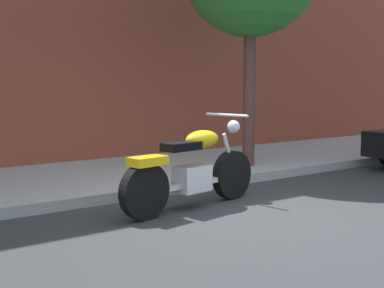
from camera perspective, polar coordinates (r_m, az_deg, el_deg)
ground_plane at (r=6.21m, az=6.48°, el=-7.52°), size 60.00×60.00×0.00m
sidewalk at (r=8.43m, az=-6.36°, el=-3.28°), size 18.60×2.88×0.14m
motorcycle at (r=6.28m, az=-0.04°, el=-3.06°), size 2.14×0.72×1.14m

